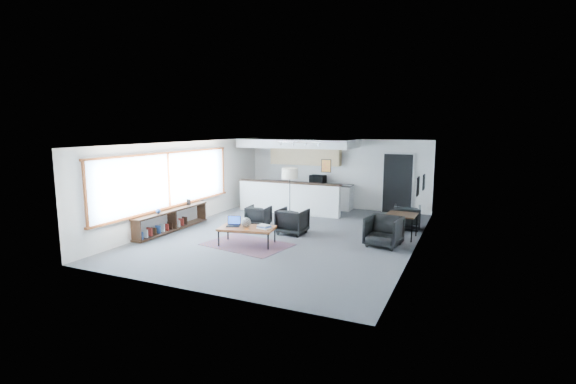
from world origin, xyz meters
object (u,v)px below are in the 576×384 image
at_px(dining_chair_far, 407,218).
at_px(microwave, 318,178).
at_px(armchair_right, 292,220).
at_px(coffee_table, 247,229).
at_px(dining_table, 401,216).
at_px(dining_chair_near, 384,232).
at_px(book_stack, 264,227).
at_px(laptop, 234,223).
at_px(armchair_left, 259,215).
at_px(ceramic_pot, 246,222).
at_px(floor_lamp, 290,175).

xyz_separation_m(dining_chair_far, microwave, (-3.62, 2.07, 0.79)).
height_order(armchair_right, microwave, microwave).
bearing_deg(microwave, coffee_table, -84.29).
bearing_deg(microwave, dining_table, -36.09).
bearing_deg(dining_chair_near, dining_chair_far, 89.91).
bearing_deg(dining_chair_far, armchair_right, 26.06).
relative_size(coffee_table, book_stack, 4.24).
relative_size(dining_table, microwave, 1.46).
distance_m(laptop, book_stack, 0.88).
height_order(book_stack, armchair_left, armchair_left).
xyz_separation_m(coffee_table, armchair_left, (-0.73, 2.00, -0.09)).
bearing_deg(ceramic_pot, dining_chair_near, 21.39).
bearing_deg(armchair_right, ceramic_pot, 67.37).
relative_size(coffee_table, microwave, 2.72).
bearing_deg(laptop, ceramic_pot, -20.20).
relative_size(book_stack, dining_chair_near, 0.50).
relative_size(ceramic_pot, dining_chair_far, 0.38).
bearing_deg(dining_chair_far, ceramic_pot, 36.50).
bearing_deg(armchair_right, dining_chair_far, -145.72).
relative_size(book_stack, dining_table, 0.44).
xyz_separation_m(book_stack, microwave, (-0.54, 5.46, 0.61)).
relative_size(armchair_right, dining_chair_near, 1.09).
relative_size(dining_table, dining_chair_near, 1.13).
height_order(dining_chair_near, dining_chair_far, dining_chair_near).
bearing_deg(floor_lamp, laptop, -99.15).
relative_size(ceramic_pot, armchair_right, 0.31).
bearing_deg(dining_chair_near, microwave, 135.72).
relative_size(dining_chair_near, microwave, 1.29).
bearing_deg(dining_table, armchair_right, -164.05).
distance_m(laptop, microwave, 5.54).
bearing_deg(ceramic_pot, floor_lamp, 88.85).
distance_m(floor_lamp, microwave, 2.84).
relative_size(book_stack, floor_lamp, 0.21).
height_order(armchair_left, dining_table, armchair_left).
xyz_separation_m(coffee_table, dining_table, (3.55, 2.37, 0.18)).
relative_size(armchair_right, microwave, 1.41).
bearing_deg(armchair_right, dining_chair_near, 176.46).
relative_size(book_stack, dining_chair_far, 0.54).
bearing_deg(armchair_right, microwave, -79.14).
xyz_separation_m(laptop, microwave, (0.34, 5.49, 0.58)).
bearing_deg(dining_chair_near, armchair_left, 177.46).
distance_m(ceramic_pot, floor_lamp, 2.85).
bearing_deg(laptop, armchair_right, 36.22).
bearing_deg(book_stack, armchair_left, 121.71).
height_order(laptop, dining_chair_far, laptop).
distance_m(armchair_left, dining_chair_far, 4.52).
bearing_deg(laptop, dining_chair_far, 21.69).
bearing_deg(dining_chair_near, laptop, -153.57).
bearing_deg(dining_table, microwave, 138.93).
height_order(laptop, ceramic_pot, ceramic_pot).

